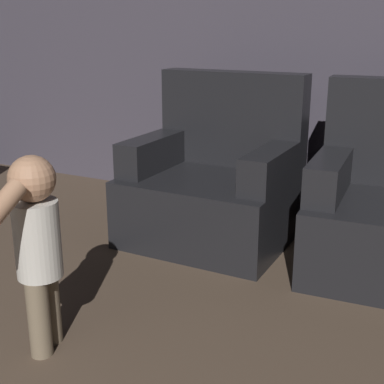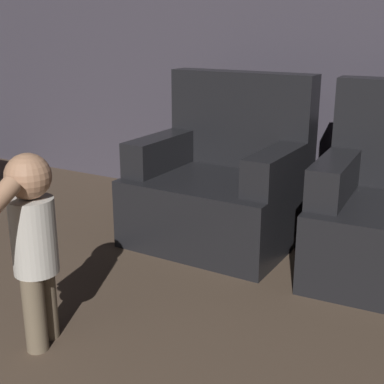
{
  "view_description": "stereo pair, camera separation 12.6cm",
  "coord_description": "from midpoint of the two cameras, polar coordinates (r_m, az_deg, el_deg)",
  "views": [
    {
      "loc": [
        1.17,
        1.01,
        1.23
      ],
      "look_at": [
        0.14,
        3.05,
        0.51
      ],
      "focal_mm": 50.0,
      "sensor_mm": 36.0,
      "label": 1
    },
    {
      "loc": [
        1.28,
        1.07,
        1.23
      ],
      "look_at": [
        0.14,
        3.05,
        0.51
      ],
      "focal_mm": 50.0,
      "sensor_mm": 36.0,
      "label": 2
    }
  ],
  "objects": [
    {
      "name": "armchair_left",
      "position": [
        3.16,
        4.31,
        0.75
      ],
      "size": [
        0.92,
        0.8,
        0.96
      ],
      "rotation": [
        0.0,
        0.0,
        -0.01
      ],
      "color": "black",
      "rests_on": "ground_plane"
    },
    {
      "name": "wall_back",
      "position": [
        3.67,
        11.06,
        18.25
      ],
      "size": [
        8.4,
        0.05,
        2.6
      ],
      "color": "#3D3842",
      "rests_on": "ground_plane"
    },
    {
      "name": "person_toddler",
      "position": [
        2.09,
        -15.05,
        -4.64
      ],
      "size": [
        0.17,
        0.54,
        0.78
      ],
      "rotation": [
        0.0,
        0.0,
        1.88
      ],
      "color": "brown",
      "rests_on": "ground_plane"
    }
  ]
}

